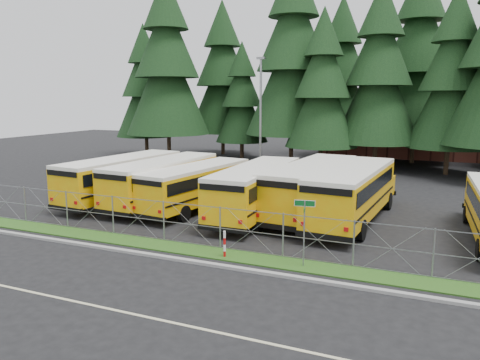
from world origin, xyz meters
name	(u,v)px	position (x,y,z in m)	size (l,w,h in m)	color
ground	(249,245)	(0.00, 0.00, 0.00)	(120.00, 120.00, 0.00)	black
curb	(220,266)	(0.00, -3.10, 0.06)	(50.00, 0.25, 0.12)	gray
grass_verge	(234,256)	(0.00, -1.70, 0.03)	(50.00, 1.40, 0.06)	#1B4C15
road_lane_line	(153,318)	(0.00, -8.00, 0.01)	(50.00, 0.12, 0.01)	beige
chainlink_fence	(240,230)	(0.00, -1.00, 1.00)	(44.00, 0.10, 2.00)	gray
brick_building	(423,130)	(6.00, 40.00, 3.00)	(22.00, 10.00, 6.00)	brown
bus_1	(126,179)	(-11.13, 5.66, 1.49)	(2.68, 11.34, 2.97)	#F29B07
bus_2	(166,182)	(-8.15, 5.87, 1.46)	(2.64, 11.17, 2.93)	#F29B07
bus_3	(199,187)	(-5.58, 5.61, 1.37)	(2.47, 10.46, 2.74)	#F29B07
bus_4	(258,191)	(-1.61, 5.44, 1.48)	(2.67, 11.30, 2.96)	#F29B07
bus_5	(313,189)	(1.26, 6.96, 1.54)	(2.78, 11.76, 3.08)	#F29B07
bus_6	(354,194)	(3.75, 6.29, 1.55)	(2.79, 11.83, 3.10)	#F29B07
street_sign	(304,219)	(3.12, -1.73, 2.03)	(0.83, 0.55, 2.81)	gray
striped_bollard	(225,244)	(-0.32, -1.99, 0.60)	(0.11, 0.11, 1.20)	#B20C0C
light_standard	(261,113)	(-6.17, 17.81, 5.50)	(0.70, 0.35, 10.14)	gray
conifer_0	(145,90)	(-24.30, 27.37, 7.62)	(6.89, 6.89, 15.23)	black
conifer_1	(167,69)	(-19.37, 24.43, 9.85)	(8.91, 8.91, 19.71)	black
conifer_2	(242,101)	(-12.58, 28.92, 6.45)	(5.83, 5.83, 12.89)	black
conifer_3	(293,61)	(-6.22, 27.02, 10.43)	(9.43, 9.43, 20.86)	black
conifer_4	(323,90)	(-2.43, 24.21, 7.52)	(6.80, 6.80, 15.03)	black
conifer_5	(379,76)	(2.32, 26.27, 8.75)	(7.91, 7.91, 17.49)	black
conifer_6	(453,82)	(8.61, 25.93, 8.18)	(7.40, 7.40, 16.37)	black
conifer_10	(223,79)	(-16.36, 31.93, 9.02)	(8.16, 8.16, 18.05)	black
conifer_11	(341,77)	(-3.01, 35.57, 9.10)	(8.23, 8.23, 18.20)	black
conifer_12	(418,63)	(5.35, 32.59, 10.23)	(9.26, 9.26, 20.47)	black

